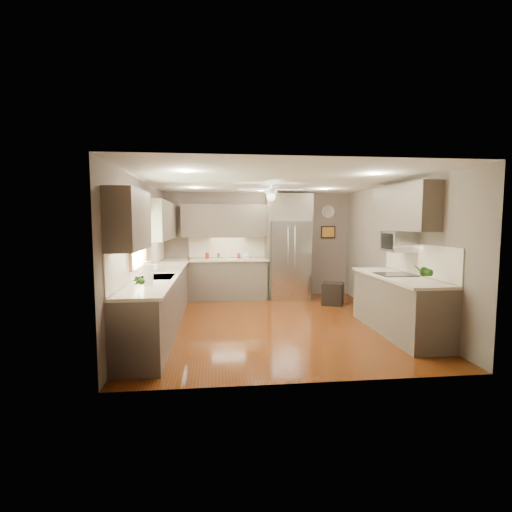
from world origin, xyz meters
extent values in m
plane|color=#482209|center=(0.00, 0.00, 0.00)|extent=(5.00, 5.00, 0.00)
plane|color=white|center=(0.00, 0.00, 2.50)|extent=(5.00, 5.00, 0.00)
plane|color=#695A50|center=(0.00, 2.50, 1.25)|extent=(4.50, 0.00, 4.50)
plane|color=#695A50|center=(0.00, -2.50, 1.25)|extent=(4.50, 0.00, 4.50)
plane|color=#695A50|center=(-2.25, 0.00, 1.25)|extent=(0.00, 5.00, 5.00)
plane|color=#695A50|center=(2.25, 0.00, 1.25)|extent=(0.00, 5.00, 5.00)
cylinder|color=maroon|center=(-1.21, 2.21, 1.02)|extent=(0.11, 0.11, 0.14)
cylinder|color=silver|center=(-0.95, 2.22, 1.01)|extent=(0.08, 0.08, 0.13)
cylinder|color=beige|center=(-0.77, 2.24, 1.03)|extent=(0.12, 0.12, 0.17)
cylinder|color=maroon|center=(-0.47, 2.25, 1.00)|extent=(0.11, 0.11, 0.12)
imported|color=white|center=(-2.06, 0.09, 1.03)|extent=(0.10, 0.11, 0.18)
imported|color=#265518|center=(-1.96, -1.74, 1.08)|extent=(0.17, 0.14, 0.27)
imported|color=#265518|center=(1.93, -1.47, 1.10)|extent=(0.21, 0.19, 0.32)
imported|color=beige|center=(-0.30, 2.24, 0.96)|extent=(0.25, 0.25, 0.05)
cube|color=brown|center=(-1.95, 0.15, 0.45)|extent=(0.60, 4.70, 0.90)
cube|color=beige|center=(-1.94, 0.15, 0.92)|extent=(0.65, 4.70, 0.04)
cube|color=beige|center=(-2.24, 0.15, 1.20)|extent=(0.02, 4.70, 0.50)
cube|color=brown|center=(-0.72, 2.20, 0.45)|extent=(1.85, 0.60, 0.90)
cube|color=beige|center=(-0.72, 2.19, 0.92)|extent=(1.85, 0.65, 0.04)
cube|color=beige|center=(-0.72, 2.49, 1.20)|extent=(1.85, 0.02, 0.50)
cube|color=brown|center=(-2.08, -1.60, 1.83)|extent=(0.33, 1.20, 0.75)
cube|color=brown|center=(-2.08, 1.30, 1.83)|extent=(0.33, 2.40, 0.75)
cube|color=brown|center=(-0.72, 2.33, 1.83)|extent=(2.15, 0.33, 0.75)
cube|color=brown|center=(2.08, -0.55, 2.03)|extent=(0.33, 1.70, 0.75)
cube|color=#BFF2B2|center=(-2.23, -0.50, 1.55)|extent=(0.01, 1.00, 0.80)
cube|color=brown|center=(-2.21, -0.50, 1.98)|extent=(0.05, 1.12, 0.06)
cube|color=brown|center=(-2.21, -0.50, 1.12)|extent=(0.05, 1.12, 0.06)
cube|color=brown|center=(-2.21, -1.03, 1.55)|extent=(0.05, 0.06, 0.80)
cube|color=brown|center=(-2.21, 0.03, 1.55)|extent=(0.05, 0.06, 0.80)
cube|color=silver|center=(-1.93, -0.50, 0.93)|extent=(0.50, 0.70, 0.03)
cube|color=#262626|center=(-1.93, -0.50, 0.89)|extent=(0.44, 0.62, 0.05)
cylinder|color=silver|center=(-2.13, -0.50, 1.05)|extent=(0.02, 0.02, 0.24)
cylinder|color=silver|center=(-2.07, -0.50, 1.17)|extent=(0.16, 0.02, 0.02)
cube|color=silver|center=(0.70, 2.14, 0.91)|extent=(0.92, 0.72, 1.82)
cube|color=black|center=(0.70, 1.80, 0.66)|extent=(0.88, 0.02, 0.02)
cube|color=black|center=(0.70, 1.79, 1.25)|extent=(0.01, 0.02, 1.00)
cylinder|color=silver|center=(0.62, 1.76, 1.25)|extent=(0.02, 0.02, 0.90)
cylinder|color=silver|center=(0.78, 1.76, 1.25)|extent=(0.02, 0.02, 0.90)
cube|color=brown|center=(0.70, 2.20, 2.14)|extent=(1.04, 0.60, 0.63)
cube|color=brown|center=(0.20, 2.20, 0.91)|extent=(0.06, 0.60, 1.82)
cube|color=brown|center=(1.20, 2.20, 0.91)|extent=(0.06, 0.60, 1.82)
cube|color=brown|center=(1.93, -0.80, 0.45)|extent=(0.65, 2.20, 0.90)
cube|color=beige|center=(1.91, -0.80, 0.92)|extent=(0.70, 2.20, 0.04)
cube|color=beige|center=(2.24, -0.80, 1.20)|extent=(0.02, 2.20, 0.50)
cube|color=black|center=(1.91, -0.70, 0.94)|extent=(0.56, 0.52, 0.01)
cube|color=silver|center=(2.03, -0.55, 1.48)|extent=(0.42, 0.55, 0.34)
cube|color=black|center=(1.82, -0.55, 1.48)|extent=(0.02, 0.40, 0.26)
cylinder|color=white|center=(0.00, 0.30, 2.46)|extent=(0.03, 0.03, 0.08)
cylinder|color=white|center=(0.00, 0.30, 2.36)|extent=(0.22, 0.22, 0.10)
sphere|color=white|center=(0.00, 0.30, 2.26)|extent=(0.16, 0.16, 0.16)
cube|color=white|center=(0.35, 0.30, 2.38)|extent=(0.48, 0.11, 0.01)
cube|color=white|center=(0.00, 0.65, 2.38)|extent=(0.11, 0.48, 0.01)
cube|color=white|center=(-0.35, 0.30, 2.38)|extent=(0.48, 0.11, 0.01)
cube|color=white|center=(0.00, -0.05, 2.38)|extent=(0.11, 0.48, 0.01)
cylinder|color=white|center=(-1.40, 1.30, 2.49)|extent=(0.14, 0.14, 0.01)
cylinder|color=white|center=(1.30, 1.30, 2.49)|extent=(0.14, 0.14, 0.01)
cylinder|color=white|center=(-1.40, -1.20, 2.49)|extent=(0.14, 0.14, 0.01)
cylinder|color=white|center=(1.30, -1.20, 2.49)|extent=(0.14, 0.14, 0.01)
cylinder|color=white|center=(0.00, 1.80, 2.49)|extent=(0.14, 0.14, 0.01)
cylinder|color=white|center=(1.75, 2.48, 2.05)|extent=(0.30, 0.03, 0.30)
cylinder|color=silver|center=(1.75, 2.47, 2.05)|extent=(0.29, 0.00, 0.29)
cube|color=black|center=(1.75, 2.48, 1.55)|extent=(0.36, 0.03, 0.30)
cube|color=#B17023|center=(1.75, 2.46, 1.55)|extent=(0.30, 0.01, 0.24)
cube|color=black|center=(1.52, 1.33, 0.23)|extent=(0.58, 0.58, 0.49)
cube|color=black|center=(1.52, 1.33, 0.46)|extent=(0.55, 0.55, 0.03)
cylinder|color=white|center=(-1.92, -1.29, 1.08)|extent=(0.13, 0.13, 0.30)
cylinder|color=silver|center=(-1.92, -1.29, 1.09)|extent=(0.03, 0.03, 0.32)
camera|label=1|loc=(-1.00, -6.42, 1.80)|focal=26.00mm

